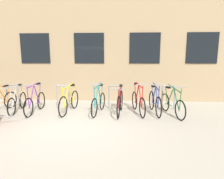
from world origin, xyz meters
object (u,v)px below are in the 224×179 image
object	(u,v)px
bicycle_purple	(35,102)
bicycle_red	(138,102)
bicycle_orange	(0,102)
bicycle_teal	(99,102)
bicycle_maroon	(120,103)
bicycle_blue	(155,102)
bicycle_silver	(18,102)
bicycle_yellow	(69,101)
bicycle_green	(172,104)

from	to	relation	value
bicycle_purple	bicycle_red	world-z (taller)	bicycle_red
bicycle_orange	bicycle_red	world-z (taller)	bicycle_red
bicycle_orange	bicycle_red	xyz separation A→B (m)	(4.97, 0.09, 0.02)
bicycle_teal	bicycle_red	bearing A→B (deg)	3.07
bicycle_maroon	bicycle_blue	xyz separation A→B (m)	(1.22, 0.15, -0.01)
bicycle_silver	bicycle_teal	xyz separation A→B (m)	(2.93, -0.00, 0.01)
bicycle_maroon	bicycle_orange	xyz separation A→B (m)	(-4.34, 0.03, -0.03)
bicycle_blue	bicycle_red	bearing A→B (deg)	-177.99
bicycle_silver	bicycle_yellow	distance (m)	1.88
bicycle_purple	bicycle_yellow	size ratio (longest dim) A/B	0.95
bicycle_maroon	bicycle_purple	xyz separation A→B (m)	(-3.00, -0.01, -0.02)
bicycle_maroon	bicycle_blue	world-z (taller)	bicycle_blue
bicycle_purple	bicycle_red	size ratio (longest dim) A/B	0.99
bicycle_maroon	bicycle_purple	size ratio (longest dim) A/B	1.02
bicycle_maroon	bicycle_purple	bearing A→B (deg)	-179.72
bicycle_green	bicycle_blue	xyz separation A→B (m)	(-0.55, 0.18, 0.02)
bicycle_green	bicycle_orange	size ratio (longest dim) A/B	1.01
bicycle_purple	bicycle_yellow	world-z (taller)	bicycle_purple
bicycle_green	bicycle_silver	bearing A→B (deg)	179.11
bicycle_purple	bicycle_green	xyz separation A→B (m)	(4.77, -0.02, -0.01)
bicycle_maroon	bicycle_green	world-z (taller)	bicycle_green
bicycle_red	bicycle_blue	distance (m)	0.58
bicycle_silver	bicycle_teal	distance (m)	2.93
bicycle_red	bicycle_silver	xyz separation A→B (m)	(-4.32, -0.07, -0.02)
bicycle_silver	bicycle_orange	bearing A→B (deg)	-178.14
bicycle_yellow	bicycle_blue	world-z (taller)	bicycle_blue
bicycle_teal	bicycle_blue	size ratio (longest dim) A/B	0.96
bicycle_orange	bicycle_blue	xyz separation A→B (m)	(5.56, 0.11, 0.02)
bicycle_green	bicycle_silver	distance (m)	5.46
bicycle_teal	bicycle_blue	distance (m)	1.97
bicycle_green	bicycle_blue	bearing A→B (deg)	162.24
bicycle_maroon	bicycle_blue	distance (m)	1.23
bicycle_yellow	bicycle_teal	size ratio (longest dim) A/B	1.09
bicycle_red	bicycle_yellow	bearing A→B (deg)	-179.68
bicycle_teal	bicycle_green	bearing A→B (deg)	-1.87
bicycle_yellow	bicycle_purple	bearing A→B (deg)	-173.90
bicycle_maroon	bicycle_silver	world-z (taller)	bicycle_maroon
bicycle_silver	bicycle_blue	size ratio (longest dim) A/B	0.98
bicycle_blue	bicycle_orange	bearing A→B (deg)	-178.83
bicycle_purple	bicycle_teal	xyz separation A→B (m)	(2.25, 0.07, -0.00)
bicycle_silver	bicycle_blue	world-z (taller)	bicycle_blue
bicycle_purple	bicycle_silver	size ratio (longest dim) A/B	1.02
bicycle_green	bicycle_yellow	size ratio (longest dim) A/B	0.95
bicycle_purple	bicycle_red	bearing A→B (deg)	2.22
bicycle_orange	bicycle_purple	bearing A→B (deg)	-2.05
bicycle_purple	bicycle_green	world-z (taller)	bicycle_purple
bicycle_red	bicycle_teal	bearing A→B (deg)	-176.93
bicycle_maroon	bicycle_teal	size ratio (longest dim) A/B	1.05
bicycle_blue	bicycle_maroon	bearing A→B (deg)	-173.14
bicycle_red	bicycle_teal	size ratio (longest dim) A/B	1.04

